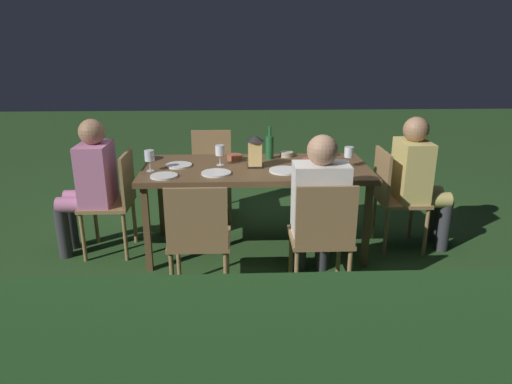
% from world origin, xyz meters
% --- Properties ---
extents(ground_plane, '(16.00, 16.00, 0.00)m').
position_xyz_m(ground_plane, '(0.00, 0.00, 0.00)').
color(ground_plane, '#26471E').
extents(dining_table, '(1.86, 0.86, 0.75)m').
position_xyz_m(dining_table, '(0.00, 0.00, 0.69)').
color(dining_table, brown).
rests_on(dining_table, ground).
extents(chair_side_left_b, '(0.42, 0.40, 0.87)m').
position_xyz_m(chair_side_left_b, '(0.42, -0.82, 0.49)').
color(chair_side_left_b, '#937047').
rests_on(chair_side_left_b, ground).
extents(chair_head_far, '(0.40, 0.42, 0.87)m').
position_xyz_m(chair_head_far, '(1.18, 0.00, 0.49)').
color(chair_head_far, '#937047').
rests_on(chair_head_far, ground).
extents(person_in_pink, '(0.48, 0.38, 1.15)m').
position_xyz_m(person_in_pink, '(1.37, 0.00, 0.64)').
color(person_in_pink, '#C675A3').
rests_on(person_in_pink, ground).
extents(chair_head_near, '(0.40, 0.42, 0.87)m').
position_xyz_m(chair_head_near, '(-1.18, 0.00, 0.49)').
color(chair_head_near, '#937047').
rests_on(chair_head_near, ground).
extents(person_in_mustard, '(0.48, 0.38, 1.15)m').
position_xyz_m(person_in_mustard, '(-1.37, 0.00, 0.64)').
color(person_in_mustard, tan).
rests_on(person_in_mustard, ground).
extents(chair_side_right_a, '(0.42, 0.40, 0.87)m').
position_xyz_m(chair_side_right_a, '(-0.42, 0.82, 0.49)').
color(chair_side_right_a, '#937047').
rests_on(chair_side_right_a, ground).
extents(person_in_cream, '(0.38, 0.47, 1.15)m').
position_xyz_m(person_in_cream, '(-0.42, 0.62, 0.64)').
color(person_in_cream, white).
rests_on(person_in_cream, ground).
extents(chair_side_right_b, '(0.42, 0.40, 0.87)m').
position_xyz_m(chair_side_right_b, '(0.42, 0.82, 0.49)').
color(chair_side_right_b, '#937047').
rests_on(chair_side_right_b, ground).
extents(lantern_centerpiece, '(0.15, 0.15, 0.27)m').
position_xyz_m(lantern_centerpiece, '(0.01, 0.01, 0.89)').
color(lantern_centerpiece, black).
rests_on(lantern_centerpiece, dining_table).
extents(green_bottle_on_table, '(0.07, 0.07, 0.29)m').
position_xyz_m(green_bottle_on_table, '(-0.13, -0.25, 0.86)').
color(green_bottle_on_table, '#1E5B2D').
rests_on(green_bottle_on_table, dining_table).
extents(wine_glass_a, '(0.08, 0.08, 0.17)m').
position_xyz_m(wine_glass_a, '(0.85, 0.10, 0.86)').
color(wine_glass_a, silver).
rests_on(wine_glass_a, dining_table).
extents(wine_glass_b, '(0.08, 0.08, 0.17)m').
position_xyz_m(wine_glass_b, '(0.30, -0.05, 0.86)').
color(wine_glass_b, silver).
rests_on(wine_glass_b, dining_table).
extents(wine_glass_c, '(0.08, 0.08, 0.17)m').
position_xyz_m(wine_glass_c, '(-0.76, 0.05, 0.86)').
color(wine_glass_c, silver).
rests_on(wine_glass_c, dining_table).
extents(wine_glass_d, '(0.08, 0.08, 0.17)m').
position_xyz_m(wine_glass_d, '(-0.56, -0.23, 0.86)').
color(wine_glass_d, silver).
rests_on(wine_glass_d, dining_table).
extents(plate_a, '(0.25, 0.25, 0.01)m').
position_xyz_m(plate_a, '(-0.22, 0.16, 0.75)').
color(plate_a, white).
rests_on(plate_a, dining_table).
extents(plate_b, '(0.22, 0.22, 0.01)m').
position_xyz_m(plate_b, '(0.64, -0.03, 0.75)').
color(plate_b, silver).
rests_on(plate_b, dining_table).
extents(plate_c, '(0.23, 0.23, 0.01)m').
position_xyz_m(plate_c, '(0.32, 0.21, 0.75)').
color(plate_c, silver).
rests_on(plate_c, dining_table).
extents(plate_d, '(0.21, 0.21, 0.01)m').
position_xyz_m(plate_d, '(0.72, 0.28, 0.75)').
color(plate_d, silver).
rests_on(plate_d, dining_table).
extents(bowl_olives, '(0.13, 0.13, 0.05)m').
position_xyz_m(bowl_olives, '(0.18, -0.23, 0.77)').
color(bowl_olives, '#9E5138').
rests_on(bowl_olives, dining_table).
extents(bowl_bread, '(0.16, 0.16, 0.04)m').
position_xyz_m(bowl_bread, '(-0.47, -0.06, 0.77)').
color(bowl_bread, '#9E5138').
rests_on(bowl_bread, dining_table).
extents(bowl_salad, '(0.12, 0.12, 0.04)m').
position_xyz_m(bowl_salad, '(-0.29, -0.31, 0.77)').
color(bowl_salad, '#BCAD8E').
rests_on(bowl_salad, dining_table).
extents(bowl_dip, '(0.16, 0.16, 0.06)m').
position_xyz_m(bowl_dip, '(-0.59, 0.17, 0.78)').
color(bowl_dip, '#9E5138').
rests_on(bowl_dip, dining_table).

